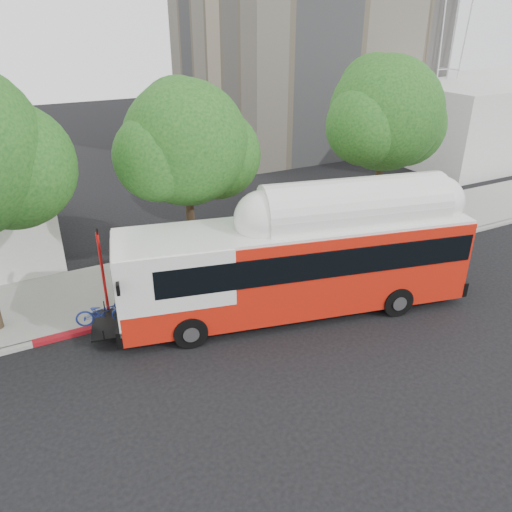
{
  "coord_description": "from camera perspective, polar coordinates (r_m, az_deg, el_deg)",
  "views": [
    {
      "loc": [
        -7.67,
        -12.86,
        10.76
      ],
      "look_at": [
        0.59,
        3.0,
        2.05
      ],
      "focal_mm": 35.0,
      "sensor_mm": 36.0,
      "label": 1
    }
  ],
  "objects": [
    {
      "name": "ground",
      "position": [
        18.43,
        2.72,
        -9.76
      ],
      "size": [
        120.0,
        120.0,
        0.0
      ],
      "primitive_type": "plane",
      "color": "black",
      "rests_on": "ground"
    },
    {
      "name": "sidewalk",
      "position": [
        23.4,
        -5.25,
        -1.31
      ],
      "size": [
        60.0,
        5.0,
        0.15
      ],
      "primitive_type": "cube",
      "color": "gray",
      "rests_on": "ground"
    },
    {
      "name": "curb_strip",
      "position": [
        21.3,
        -2.54,
        -4.16
      ],
      "size": [
        60.0,
        0.3,
        0.15
      ],
      "primitive_type": "cube",
      "color": "gray",
      "rests_on": "ground"
    },
    {
      "name": "red_curb_segment",
      "position": [
        20.41,
        -10.22,
        -6.03
      ],
      "size": [
        10.0,
        0.32,
        0.16
      ],
      "primitive_type": "cube",
      "color": "maroon",
      "rests_on": "ground"
    },
    {
      "name": "street_tree_mid",
      "position": [
        20.77,
        -6.98,
        12.28
      ],
      "size": [
        5.75,
        5.0,
        8.62
      ],
      "color": "#2D2116",
      "rests_on": "ground"
    },
    {
      "name": "street_tree_right",
      "position": [
        25.75,
        15.22,
        15.04
      ],
      "size": [
        6.21,
        5.4,
        9.18
      ],
      "color": "#2D2116",
      "rests_on": "ground"
    },
    {
      "name": "horizon_block",
      "position": [
        48.08,
        25.53,
        14.28
      ],
      "size": [
        20.0,
        12.0,
        6.0
      ],
      "primitive_type": "cube",
      "color": "silver",
      "rests_on": "ground"
    },
    {
      "name": "transit_bus",
      "position": [
        19.31,
        4.84,
        -1.12
      ],
      "size": [
        14.61,
        5.77,
        4.26
      ],
      "rotation": [
        0.0,
        0.0,
        -0.22
      ],
      "color": "red",
      "rests_on": "ground"
    },
    {
      "name": "signal_pole",
      "position": [
        19.34,
        -17.07,
        -2.08
      ],
      "size": [
        0.11,
        0.38,
        3.96
      ],
      "color": "red",
      "rests_on": "ground"
    }
  ]
}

